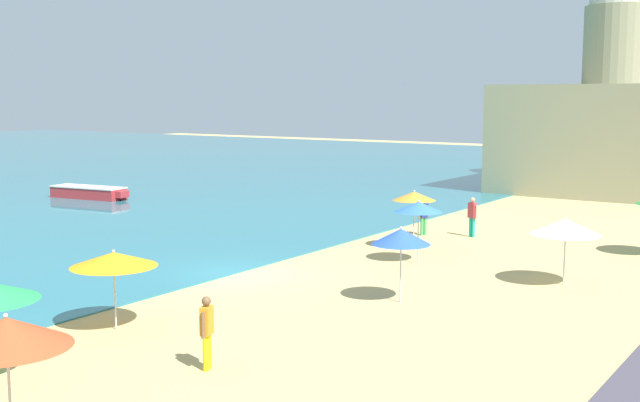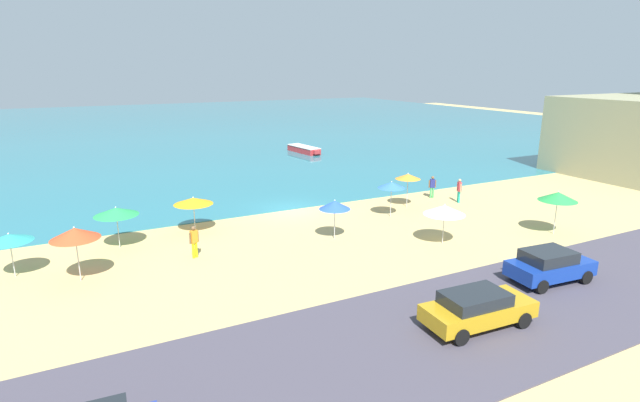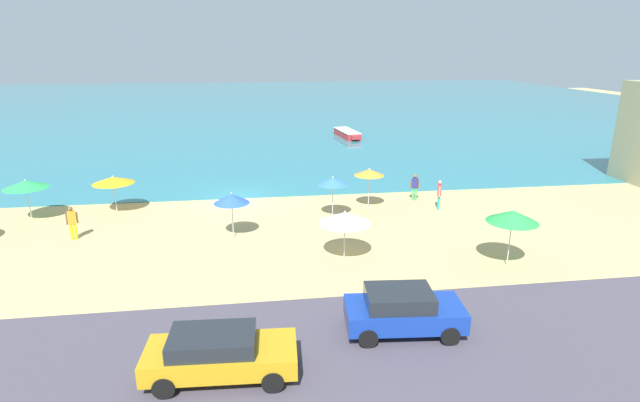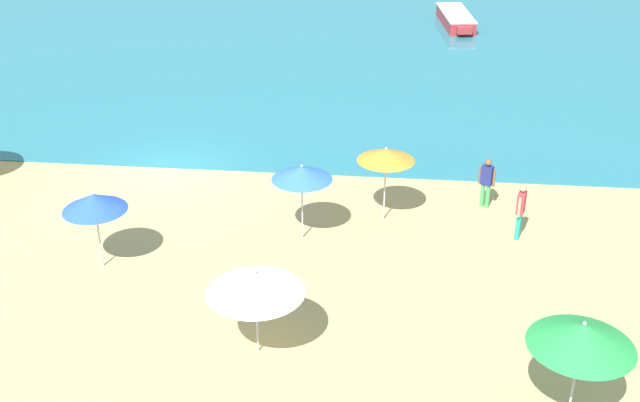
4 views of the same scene
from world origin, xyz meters
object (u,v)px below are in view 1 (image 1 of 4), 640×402
at_px(bather_0, 207,329).
at_px(bather_1, 472,215).
at_px(beach_umbrella_4, 401,237).
at_px(beach_umbrella_8, 6,332).
at_px(beach_umbrella_0, 114,259).
at_px(bather_2, 424,215).
at_px(beach_umbrella_3, 414,196).
at_px(beach_umbrella_2, 419,207).
at_px(harbor_fortress, 605,119).
at_px(beach_umbrella_1, 566,227).
at_px(skiff_nearshore, 89,192).

relative_size(bather_0, bather_1, 0.97).
distance_m(bather_0, bather_1, 20.23).
bearing_deg(beach_umbrella_4, beach_umbrella_8, 178.72).
relative_size(beach_umbrella_0, bather_2, 1.38).
xyz_separation_m(beach_umbrella_3, bather_2, (3.28, 1.20, -1.28)).
height_order(beach_umbrella_2, beach_umbrella_4, beach_umbrella_2).
bearing_deg(beach_umbrella_2, bather_1, 5.42).
distance_m(beach_umbrella_4, harbor_fortress, 36.89).
distance_m(beach_umbrella_3, bather_1, 4.38).
xyz_separation_m(beach_umbrella_4, bather_1, (12.12, 2.86, -1.05)).
distance_m(beach_umbrella_1, bather_0, 13.87).
height_order(bather_0, bather_2, bather_0).
height_order(bather_2, harbor_fortress, harbor_fortress).
xyz_separation_m(beach_umbrella_0, beach_umbrella_3, (14.96, -1.37, 0.28)).
distance_m(bather_2, skiff_nearshore, 23.19).
height_order(beach_umbrella_1, beach_umbrella_2, beach_umbrella_2).
distance_m(beach_umbrella_1, skiff_nearshore, 32.22).
bearing_deg(beach_umbrella_0, beach_umbrella_8, -144.13).
bearing_deg(bather_0, skiff_nearshore, 54.56).
distance_m(beach_umbrella_4, bather_1, 12.49).
xyz_separation_m(beach_umbrella_4, bather_0, (-8.01, 0.77, -1.08)).
relative_size(beach_umbrella_1, beach_umbrella_3, 0.95).
xyz_separation_m(beach_umbrella_1, bather_0, (-13.16, 4.26, -1.01)).
height_order(beach_umbrella_8, bather_2, beach_umbrella_8).
bearing_deg(bather_2, beach_umbrella_0, 179.46).
relative_size(beach_umbrella_4, harbor_fortress, 0.16).
height_order(beach_umbrella_1, skiff_nearshore, beach_umbrella_1).
distance_m(beach_umbrella_0, bather_2, 18.27).
bearing_deg(beach_umbrella_0, beach_umbrella_3, -5.23).
height_order(beach_umbrella_0, beach_umbrella_1, beach_umbrella_1).
xyz_separation_m(beach_umbrella_2, bather_2, (5.72, 2.65, -1.22)).
xyz_separation_m(beach_umbrella_2, beach_umbrella_3, (2.44, 1.45, 0.06)).
bearing_deg(beach_umbrella_3, skiff_nearshore, 82.00).
xyz_separation_m(bather_1, bather_2, (-0.84, 2.03, -0.06)).
bearing_deg(beach_umbrella_2, skiff_nearshore, 77.20).
height_order(beach_umbrella_3, beach_umbrella_4, beach_umbrella_3).
bearing_deg(beach_umbrella_8, harbor_fortress, 3.70).
xyz_separation_m(bather_1, skiff_nearshore, (-0.70, 25.21, -0.60)).
relative_size(beach_umbrella_0, bather_1, 1.31).
relative_size(beach_umbrella_0, beach_umbrella_1, 1.00).
bearing_deg(skiff_nearshore, bather_0, -125.44).
relative_size(beach_umbrella_2, bather_0, 1.40).
xyz_separation_m(bather_0, skiff_nearshore, (19.43, 27.30, -0.57)).
relative_size(beach_umbrella_1, bather_2, 1.38).
bearing_deg(beach_umbrella_8, beach_umbrella_1, -11.46).
bearing_deg(beach_umbrella_4, beach_umbrella_2, 21.95).
relative_size(beach_umbrella_0, beach_umbrella_3, 0.95).
bearing_deg(beach_umbrella_1, beach_umbrella_0, 144.81).
height_order(beach_umbrella_0, harbor_fortress, harbor_fortress).
xyz_separation_m(beach_umbrella_0, beach_umbrella_8, (-6.58, -4.76, 0.40)).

